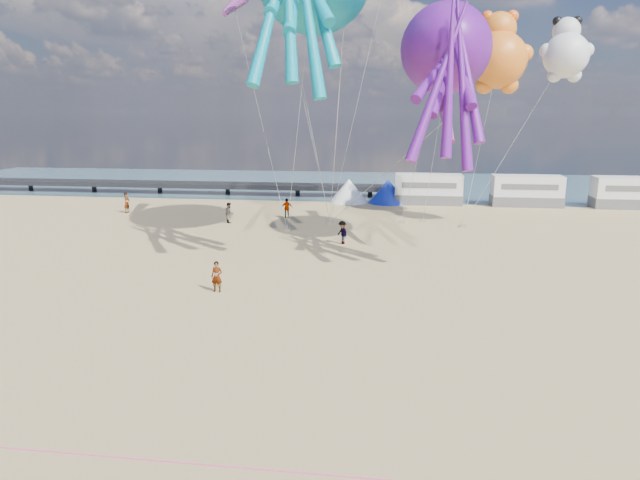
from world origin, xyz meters
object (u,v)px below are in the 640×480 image
Objects in this scene: sandbag_e at (330,223)px; kite_octopus_purple at (445,49)px; standing_person at (217,277)px; beachgoer_3 at (287,208)px; windsock_right at (446,119)px; windsock_mid at (453,39)px; kite_panda at (566,55)px; motorhome_2 at (629,193)px; beachgoer_2 at (342,233)px; beachgoer_5 at (127,203)px; kite_teddy_orange at (498,60)px; tent_blue at (388,191)px; motorhome_1 at (527,191)px; sandbag_c at (463,226)px; motorhome_0 at (428,189)px; beachgoer_1 at (229,213)px; sandbag_d at (423,221)px; sandbag_b at (401,222)px; windsock_left at (234,5)px; sandbag_a at (287,230)px; tent_white at (349,191)px.

sandbag_e is 16.89m from kite_octopus_purple.
sandbag_e is at bearing 80.44° from standing_person.
beachgoer_3 is 0.31× the size of windsock_right.
windsock_mid is at bearing 77.73° from windsock_right.
kite_panda is at bearing 37.59° from kite_octopus_purple.
beachgoer_2 is at bearing -143.73° from motorhome_2.
kite_teddy_orange is (32.16, 0.30, 12.16)m from beachgoer_5.
tent_blue is 0.64× the size of windsock_mid.
motorhome_2 is (9.50, 0.00, 0.00)m from motorhome_1.
sandbag_c is at bearing 75.69° from kite_octopus_purple.
sandbag_c is at bearing 69.17° from windsock_right.
kite_panda is 0.70× the size of kite_teddy_orange.
motorhome_2 is at bearing 0.00° from motorhome_0.
beachgoer_1 is 16.30m from sandbag_d.
beachgoer_1 is at bearing -160.99° from motorhome_2.
motorhome_0 is at bearing 54.29° from sandbag_e.
sandbag_b is at bearing 65.90° from standing_person.
motorhome_2 is 20.52m from sandbag_c.
windsock_left reaches higher than beachgoer_3.
beachgoer_3 is 16.94m from windsock_left.
windsock_mid reaches higher than motorhome_1.
motorhome_2 is 43.70m from standing_person.
motorhome_1 reaches higher than standing_person.
beachgoer_3 is 21.10m from kite_teddy_orange.
sandbag_e is at bearing -156.71° from motorhome_2.
windsock_left is (-12.44, -4.78, 16.42)m from sandbag_b.
sandbag_a is (-4.65, 3.71, -0.71)m from beachgoer_2.
kite_panda is at bearing -21.13° from sandbag_d.
motorhome_2 is at bearing 0.00° from tent_white.
kite_octopus_purple is (-9.82, -19.15, 11.44)m from motorhome_1.
kite_panda is at bearing -5.34° from sandbag_e.
beachgoer_5 is 3.74× the size of sandbag_a.
kite_teddy_orange reaches higher than kite_panda.
kite_octopus_purple is (7.68, -19.15, 11.74)m from tent_white.
windsock_left reaches higher than tent_blue.
beachgoer_5 is 20.96m from windsock_left.
sandbag_d is 13.28m from windsock_right.
kite_panda reaches higher than sandbag_b.
beachgoer_3 is at bearing 168.93° from kite_teddy_orange.
sandbag_a is (-7.45, -15.23, -1.09)m from tent_blue.
windsock_left is at bearing -147.78° from motorhome_1.
motorhome_2 is 27.57m from windsock_mid.
tent_white is 2.14× the size of beachgoer_5.
beachgoer_1 is at bearing 175.80° from kite_teddy_orange.
beachgoer_2 is at bearing -141.48° from sandbag_c.
kite_teddy_orange is 1.26× the size of windsock_left.
beachgoer_2 is at bearing -152.03° from kite_teddy_orange.
tent_blue reaches higher than standing_person.
motorhome_1 is at bearing 56.12° from standing_person.
beachgoer_3 is at bearing 150.62° from sandbag_e.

